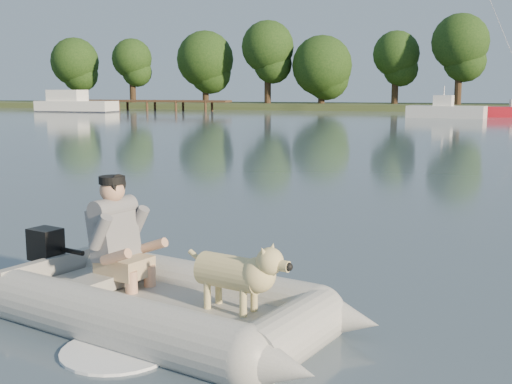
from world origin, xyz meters
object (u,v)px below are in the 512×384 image
(dog, at_px, (230,278))
(motorboat, at_px, (447,103))
(dock, at_px, (142,105))
(man, at_px, (115,230))
(cabin_cruiser, at_px, (76,101))
(dinghy, at_px, (168,260))

(dog, distance_m, motorboat, 44.49)
(dock, relative_size, man, 16.83)
(dock, height_order, motorboat, motorboat)
(dock, relative_size, cabin_cruiser, 2.33)
(cabin_cruiser, bearing_deg, dock, 52.89)
(dinghy, bearing_deg, man, 175.76)
(dock, bearing_deg, dinghy, -63.56)
(man, xyz_separation_m, dog, (1.28, -0.38, -0.26))
(motorboat, bearing_deg, dinghy, -82.20)
(dog, relative_size, motorboat, 0.16)
(cabin_cruiser, bearing_deg, man, -57.15)
(dock, height_order, dinghy, dinghy)
(cabin_cruiser, height_order, motorboat, motorboat)
(dinghy, xyz_separation_m, man, (-0.65, 0.25, 0.18))
(dinghy, relative_size, cabin_cruiser, 0.62)
(dinghy, relative_size, dog, 5.16)
(dog, height_order, cabin_cruiser, cabin_cruiser)
(dock, height_order, dog, dock)
(man, distance_m, dog, 1.36)
(man, bearing_deg, dog, 0.00)
(cabin_cruiser, xyz_separation_m, motorboat, (32.66, -3.07, 0.09))
(dock, height_order, cabin_cruiser, cabin_cruiser)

